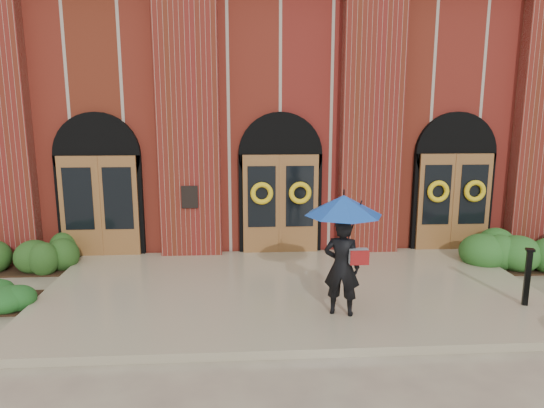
{
  "coord_description": "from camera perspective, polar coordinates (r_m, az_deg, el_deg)",
  "views": [
    {
      "loc": [
        -0.98,
        -9.27,
        3.76
      ],
      "look_at": [
        -0.33,
        1.0,
        1.74
      ],
      "focal_mm": 32.0,
      "sensor_mm": 36.0,
      "label": 1
    }
  ],
  "objects": [
    {
      "name": "man_with_umbrella",
      "position": [
        8.51,
        8.36,
        -3.27
      ],
      "size": [
        1.71,
        1.71,
        2.16
      ],
      "rotation": [
        0.0,
        0.0,
        2.82
      ],
      "color": "black",
      "rests_on": "landing"
    },
    {
      "name": "ground",
      "position": [
        10.05,
        2.25,
        -10.87
      ],
      "size": [
        90.0,
        90.0,
        0.0
      ],
      "primitive_type": "plane",
      "color": "tan",
      "rests_on": "ground"
    },
    {
      "name": "metal_post",
      "position": [
        10.24,
        27.85,
        -7.47
      ],
      "size": [
        0.19,
        0.19,
        1.09
      ],
      "rotation": [
        0.0,
        0.0,
        -0.32
      ],
      "color": "black",
      "rests_on": "landing"
    },
    {
      "name": "church_building",
      "position": [
        18.09,
        -0.54,
        10.28
      ],
      "size": [
        16.2,
        12.53,
        7.0
      ],
      "color": "maroon",
      "rests_on": "ground"
    },
    {
      "name": "hedge_wall_right",
      "position": [
        13.54,
        29.19,
        -4.74
      ],
      "size": [
        3.08,
        1.23,
        0.79
      ],
      "primitive_type": "ellipsoid",
      "color": "#25571E",
      "rests_on": "ground"
    },
    {
      "name": "landing",
      "position": [
        10.16,
        2.17,
        -10.16
      ],
      "size": [
        10.0,
        5.3,
        0.15
      ],
      "primitive_type": "cube",
      "color": "#9C9071",
      "rests_on": "ground"
    },
    {
      "name": "hedge_wall_left",
      "position": [
        13.23,
        -28.88,
        -5.19
      ],
      "size": [
        2.83,
        1.13,
        0.73
      ],
      "primitive_type": "ellipsoid",
      "color": "#214316",
      "rests_on": "ground"
    }
  ]
}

